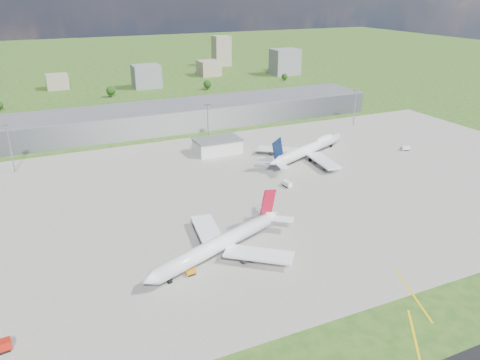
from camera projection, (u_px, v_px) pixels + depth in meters
name	position (u px, v px, depth m)	size (l,w,h in m)	color
ground	(176.00, 133.00, 316.19)	(1400.00, 1400.00, 0.00)	#254A17
apron	(263.00, 189.00, 227.41)	(360.00, 190.00, 0.08)	gray
terminal	(169.00, 117.00, 325.96)	(300.00, 42.00, 15.00)	gray
ops_building	(217.00, 146.00, 276.40)	(26.00, 16.00, 8.00)	silver
mast_west	(9.00, 140.00, 241.75)	(3.50, 2.00, 25.90)	gray
mast_center	(208.00, 118.00, 283.81)	(3.50, 2.00, 25.90)	gray
mast_east	(355.00, 101.00, 325.86)	(3.50, 2.00, 25.90)	gray
airliner_red_twin	(221.00, 243.00, 169.54)	(63.79, 48.22, 18.34)	white
airliner_blue_quad	(310.00, 149.00, 268.55)	(67.62, 51.31, 18.73)	white
tug_yellow	(191.00, 273.00, 159.18)	(3.70, 2.45, 1.74)	#C4780B
van_white_near	(287.00, 184.00, 229.66)	(2.97, 5.67, 2.75)	white
van_white_far	(405.00, 148.00, 280.82)	(5.47, 3.18, 2.64)	silver
bldg_cw	(57.00, 82.00, 450.52)	(20.00, 18.00, 14.00)	gray
bldg_c	(146.00, 76.00, 454.33)	(26.00, 20.00, 22.00)	slate
bldg_ce	(209.00, 68.00, 519.73)	(22.00, 24.00, 16.00)	gray
bldg_e	(285.00, 62.00, 522.78)	(30.00, 22.00, 28.00)	slate
bldg_tall_e	(221.00, 51.00, 581.72)	(20.00, 18.00, 36.00)	gray
tree_c	(111.00, 91.00, 415.75)	(8.10, 8.10, 9.90)	#382314
tree_e	(207.00, 84.00, 446.08)	(7.65, 7.65, 9.35)	#382314
tree_far_e	(285.00, 77.00, 489.27)	(6.30, 6.30, 7.70)	#382314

